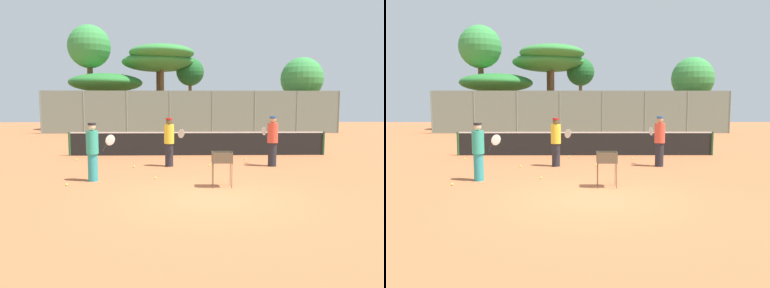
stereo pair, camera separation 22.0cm
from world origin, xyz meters
TOP-DOWN VIEW (x-y plane):
  - ground_plane at (0.00, 0.00)m, footprint 80.00×80.00m
  - tennis_net at (0.00, 7.82)m, footprint 11.63×0.10m
  - back_fence at (0.00, 20.81)m, footprint 23.85×0.08m
  - tree_0 at (-2.88, 25.70)m, footprint 6.59×6.59m
  - tree_1 at (0.02, 25.85)m, footprint 2.56×2.56m
  - tree_2 at (-9.00, 25.31)m, footprint 3.81×3.81m
  - tree_3 at (9.54, 23.11)m, footprint 3.60×3.60m
  - tree_4 at (-7.44, 24.52)m, footprint 6.42×6.42m
  - tree_5 at (-2.50, 24.56)m, footprint 5.72×5.72m
  - player_white_outfit at (-1.17, 4.81)m, footprint 0.81×0.63m
  - player_red_cap at (2.67, 4.77)m, footprint 0.51×0.89m
  - player_yellow_shirt at (-3.37, 2.17)m, footprint 0.86×0.49m
  - ball_cart at (0.41, 1.25)m, footprint 0.56×0.41m
  - tennis_ball_0 at (1.95, 6.53)m, footprint 0.07×0.07m
  - tennis_ball_1 at (-0.74, 7.00)m, footprint 0.07×0.07m
  - tennis_ball_2 at (-2.47, 4.59)m, footprint 0.07×0.07m
  - tennis_ball_3 at (-1.52, 2.42)m, footprint 0.07×0.07m
  - tennis_ball_4 at (-3.97, 1.49)m, footprint 0.07×0.07m
  - tennis_ball_5 at (0.32, 4.79)m, footprint 0.07×0.07m
  - tennis_ball_6 at (-5.08, 6.44)m, footprint 0.07×0.07m
  - parked_car at (2.65, 24.03)m, footprint 4.20×1.70m

SIDE VIEW (x-z plane):
  - ground_plane at x=0.00m, z-range 0.00..0.00m
  - tennis_ball_0 at x=1.95m, z-range 0.00..0.07m
  - tennis_ball_1 at x=-0.74m, z-range 0.00..0.07m
  - tennis_ball_2 at x=-2.47m, z-range 0.00..0.07m
  - tennis_ball_3 at x=-1.52m, z-range 0.00..0.07m
  - tennis_ball_4 at x=-3.97m, z-range 0.00..0.07m
  - tennis_ball_5 at x=0.32m, z-range 0.00..0.07m
  - tennis_ball_6 at x=-5.08m, z-range 0.00..0.07m
  - tennis_net at x=0.00m, z-range 0.02..1.09m
  - parked_car at x=2.65m, z-range -0.14..1.46m
  - ball_cart at x=0.41m, z-range 0.26..1.25m
  - player_yellow_shirt at x=-3.37m, z-range 0.03..1.78m
  - player_white_outfit at x=-1.17m, z-range 0.03..1.84m
  - player_red_cap at x=2.67m, z-range 0.03..1.90m
  - back_fence at x=0.00m, z-range 0.00..3.39m
  - tree_4 at x=-7.44m, z-range 1.67..6.69m
  - tree_3 at x=9.54m, z-range 1.29..7.60m
  - tree_1 at x=0.02m, z-range 1.93..8.50m
  - tree_0 at x=-2.88m, z-range 2.60..9.54m
  - tree_5 at x=-2.50m, z-range 2.98..10.50m
  - tree_2 at x=-9.00m, z-range 2.65..12.01m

